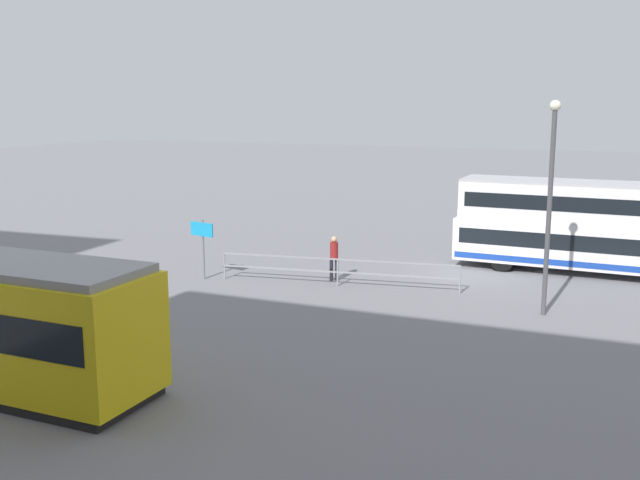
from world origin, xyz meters
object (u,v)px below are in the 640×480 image
object	(u,v)px
info_sign	(202,238)
street_lamp	(550,192)
double_decker_bus	(594,227)
pedestrian_near_railing	(334,255)

from	to	relation	value
info_sign	street_lamp	xyz separation A→B (m)	(-13.11, -0.00, 2.44)
double_decker_bus	pedestrian_near_railing	xyz separation A→B (m)	(9.36, 5.11, -0.90)
info_sign	street_lamp	size ratio (longest dim) A/B	0.34
info_sign	double_decker_bus	bearing A→B (deg)	-154.34
double_decker_bus	info_sign	distance (m)	15.86
info_sign	street_lamp	distance (m)	13.34
pedestrian_near_railing	street_lamp	distance (m)	8.92
double_decker_bus	info_sign	size ratio (longest dim) A/B	4.65
double_decker_bus	street_lamp	size ratio (longest dim) A/B	1.58
pedestrian_near_railing	info_sign	bearing A→B (deg)	19.64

